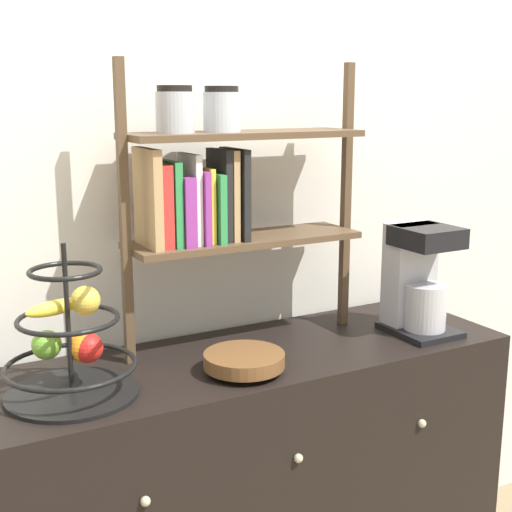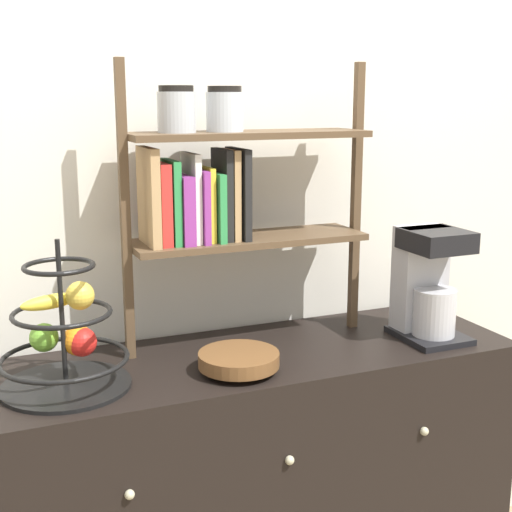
{
  "view_description": "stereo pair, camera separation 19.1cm",
  "coord_description": "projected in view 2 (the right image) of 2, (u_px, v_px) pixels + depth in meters",
  "views": [
    {
      "loc": [
        -0.89,
        -1.4,
        1.62
      ],
      "look_at": [
        0.01,
        0.23,
        1.19
      ],
      "focal_mm": 50.0,
      "sensor_mm": 36.0,
      "label": 1
    },
    {
      "loc": [
        -0.72,
        -1.49,
        1.62
      ],
      "look_at": [
        0.01,
        0.23,
        1.19
      ],
      "focal_mm": 50.0,
      "sensor_mm": 36.0,
      "label": 2
    }
  ],
  "objects": [
    {
      "name": "coffee_maker",
      "position": [
        427.0,
        283.0,
        2.08
      ],
      "size": [
        0.18,
        0.21,
        0.33
      ],
      "color": "black",
      "rests_on": "sideboard"
    },
    {
      "name": "sideboard",
      "position": [
        253.0,
        502.0,
        2.07
      ],
      "size": [
        1.49,
        0.49,
        0.92
      ],
      "color": "black",
      "rests_on": "ground_plane"
    },
    {
      "name": "wooden_bowl",
      "position": [
        239.0,
        360.0,
        1.84
      ],
      "size": [
        0.21,
        0.21,
        0.05
      ],
      "color": "brown",
      "rests_on": "sideboard"
    },
    {
      "name": "fruit_stand",
      "position": [
        66.0,
        340.0,
        1.73
      ],
      "size": [
        0.32,
        0.32,
        0.37
      ],
      "color": "black",
      "rests_on": "sideboard"
    },
    {
      "name": "shelf_hutch",
      "position": [
        215.0,
        183.0,
        1.94
      ],
      "size": [
        0.72,
        0.2,
        0.79
      ],
      "color": "brown",
      "rests_on": "sideboard"
    },
    {
      "name": "wall_back",
      "position": [
        217.0,
        203.0,
        2.14
      ],
      "size": [
        7.0,
        0.05,
        2.6
      ],
      "primitive_type": "cube",
      "color": "silver",
      "rests_on": "ground_plane"
    }
  ]
}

